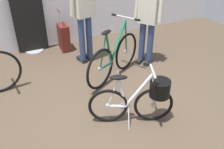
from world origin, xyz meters
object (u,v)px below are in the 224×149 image
Objects in this scene: visitor_near_wall at (148,15)px; display_bike_right at (114,58)px; visitor_browsing at (84,6)px; rolling_suitcase at (64,37)px; folding_bike_foreground at (141,98)px; floor_banner_stand at (29,22)px.

display_bike_right is at bearing -162.90° from visitor_near_wall.
visitor_browsing is 2.18× the size of rolling_suitcase.
display_bike_right is 1.51m from rolling_suitcase.
folding_bike_foreground is 1.24× the size of rolling_suitcase.
floor_banner_stand is at bearing 142.19° from visitor_near_wall.
folding_bike_foreground is at bearing -89.01° from visitor_browsing.
display_bike_right is at bearing -74.12° from visitor_browsing.
floor_banner_stand is 1.72× the size of rolling_suitcase.
folding_bike_foreground is at bearing -99.02° from display_bike_right.
folding_bike_foreground is 2.60m from rolling_suitcase.
floor_banner_stand is at bearing 107.07° from folding_bike_foreground.
visitor_browsing is at bearing 105.88° from display_bike_right.
visitor_near_wall is 1.93× the size of rolling_suitcase.
floor_banner_stand reaches higher than rolling_suitcase.
display_bike_right is at bearing -57.65° from floor_banner_stand.
visitor_browsing is (-0.99, 0.52, 0.14)m from visitor_near_wall.
floor_banner_stand is 0.89× the size of visitor_near_wall.
visitor_browsing is (-0.22, 0.76, 0.68)m from display_bike_right.
visitor_near_wall is at bearing -44.63° from rolling_suitcase.
visitor_near_wall is 0.89× the size of visitor_browsing.
display_bike_right is 1.04m from visitor_browsing.
visitor_browsing is at bearing 152.15° from visitor_near_wall.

